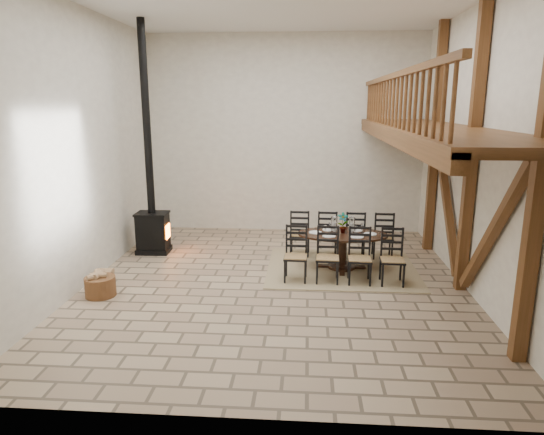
# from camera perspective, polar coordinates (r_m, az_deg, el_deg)

# --- Properties ---
(ground) EXTENTS (8.00, 8.00, 0.00)m
(ground) POSITION_cam_1_polar(r_m,az_deg,el_deg) (9.18, 0.36, -7.78)
(ground) COLOR tan
(ground) RESTS_ON ground
(room_shell) EXTENTS (7.02, 8.02, 5.01)m
(room_shell) POSITION_cam_1_polar(r_m,az_deg,el_deg) (8.57, 8.51, 11.24)
(room_shell) COLOR silver
(room_shell) RESTS_ON ground
(rug) EXTENTS (3.00, 2.50, 0.02)m
(rug) POSITION_cam_1_polar(r_m,az_deg,el_deg) (10.07, 8.16, -5.91)
(rug) COLOR tan
(rug) RESTS_ON ground
(dining_table) EXTENTS (2.29, 2.08, 1.16)m
(dining_table) POSITION_cam_1_polar(r_m,az_deg,el_deg) (9.96, 8.23, -3.92)
(dining_table) COLOR black
(dining_table) RESTS_ON ground
(wood_stove) EXTENTS (0.73, 0.57, 5.00)m
(wood_stove) POSITION_cam_1_polar(r_m,az_deg,el_deg) (11.07, -14.00, 1.51)
(wood_stove) COLOR black
(wood_stove) RESTS_ON ground
(log_basket) EXTENTS (0.53, 0.53, 0.44)m
(log_basket) POSITION_cam_1_polar(r_m,az_deg,el_deg) (9.08, -19.54, -7.55)
(log_basket) COLOR brown
(log_basket) RESTS_ON ground
(log_stack) EXTENTS (0.35, 0.46, 0.22)m
(log_stack) POSITION_cam_1_polar(r_m,az_deg,el_deg) (9.75, -19.27, -6.59)
(log_stack) COLOR tan
(log_stack) RESTS_ON ground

